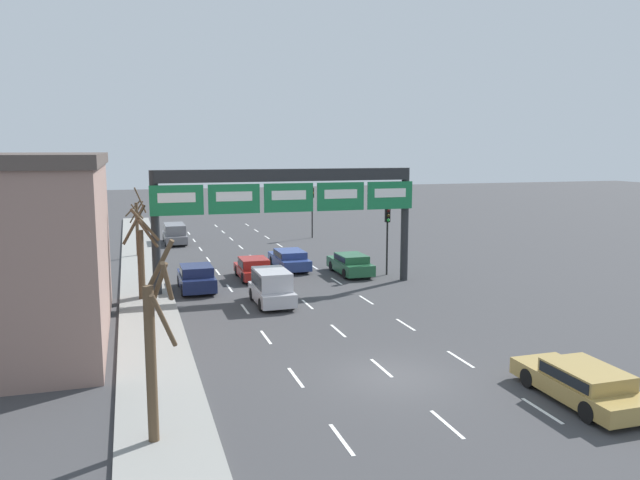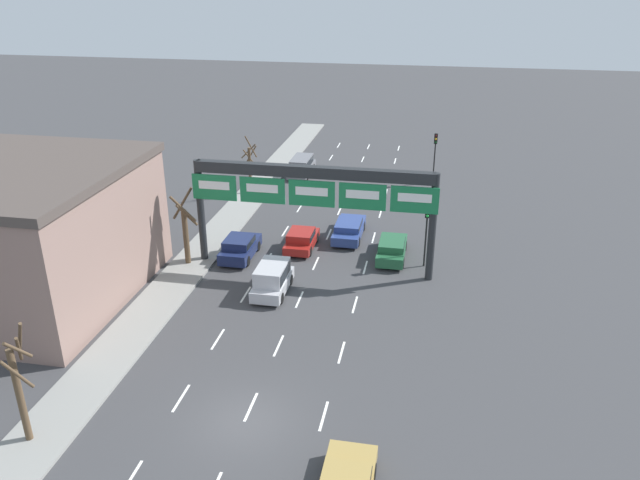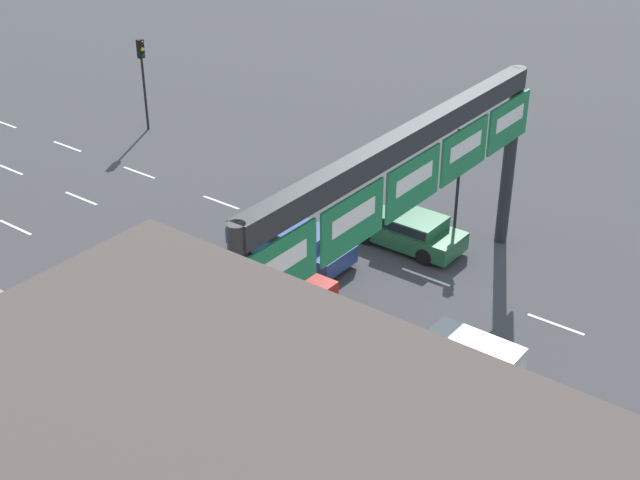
{
  "view_description": "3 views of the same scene",
  "coord_description": "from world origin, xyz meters",
  "px_view_note": "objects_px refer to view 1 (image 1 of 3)",
  "views": [
    {
      "loc": [
        -8.73,
        -19.56,
        8.08
      ],
      "look_at": [
        1.05,
        12.16,
        3.2
      ],
      "focal_mm": 35.0,
      "sensor_mm": 36.0,
      "label": 1
    },
    {
      "loc": [
        7.22,
        -20.49,
        17.92
      ],
      "look_at": [
        1.44,
        9.93,
        4.41
      ],
      "focal_mm": 35.0,
      "sensor_mm": 36.0,
      "label": 2
    },
    {
      "loc": [
        -20.87,
        2.44,
        16.61
      ],
      "look_at": [
        0.09,
        18.35,
        2.15
      ],
      "focal_mm": 50.0,
      "sensor_mm": 36.0,
      "label": 3
    }
  ],
  "objects_px": {
    "traffic_light_mid_block": "(387,227)",
    "traffic_light_near_gantry": "(312,202)",
    "car_blue": "(289,259)",
    "suv_silver": "(272,286)",
    "car_red": "(253,268)",
    "tree_bare_second": "(154,347)",
    "car_navy": "(196,277)",
    "tree_bare_closest": "(141,255)",
    "car_gold": "(582,382)",
    "car_green": "(351,263)",
    "tree_bare_third": "(137,223)",
    "suv_grey": "(175,233)",
    "sign_gantry": "(288,194)"
  },
  "relations": [
    {
      "from": "suv_silver",
      "to": "suv_grey",
      "type": "bearing_deg",
      "value": 98.04
    },
    {
      "from": "sign_gantry",
      "to": "car_green",
      "type": "bearing_deg",
      "value": 29.21
    },
    {
      "from": "sign_gantry",
      "to": "car_navy",
      "type": "relative_size",
      "value": 3.72
    },
    {
      "from": "sign_gantry",
      "to": "tree_bare_second",
      "type": "height_order",
      "value": "sign_gantry"
    },
    {
      "from": "suv_grey",
      "to": "tree_bare_closest",
      "type": "distance_m",
      "value": 20.83
    },
    {
      "from": "traffic_light_near_gantry",
      "to": "tree_bare_second",
      "type": "distance_m",
      "value": 40.41
    },
    {
      "from": "car_red",
      "to": "traffic_light_mid_block",
      "type": "height_order",
      "value": "traffic_light_mid_block"
    },
    {
      "from": "car_navy",
      "to": "sign_gantry",
      "type": "bearing_deg",
      "value": -10.02
    },
    {
      "from": "suv_silver",
      "to": "car_navy",
      "type": "height_order",
      "value": "suv_silver"
    },
    {
      "from": "car_blue",
      "to": "suv_silver",
      "type": "height_order",
      "value": "suv_silver"
    },
    {
      "from": "car_blue",
      "to": "suv_grey",
      "type": "xyz_separation_m",
      "value": [
        -6.57,
        14.06,
        0.23
      ]
    },
    {
      "from": "tree_bare_second",
      "to": "car_navy",
      "type": "bearing_deg",
      "value": 80.77
    },
    {
      "from": "tree_bare_third",
      "to": "traffic_light_mid_block",
      "type": "bearing_deg",
      "value": -37.45
    },
    {
      "from": "car_red",
      "to": "car_navy",
      "type": "relative_size",
      "value": 0.97
    },
    {
      "from": "tree_bare_closest",
      "to": "sign_gantry",
      "type": "bearing_deg",
      "value": 5.74
    },
    {
      "from": "tree_bare_closest",
      "to": "tree_bare_third",
      "type": "bearing_deg",
      "value": 89.92
    },
    {
      "from": "suv_silver",
      "to": "tree_bare_closest",
      "type": "bearing_deg",
      "value": 157.32
    },
    {
      "from": "car_blue",
      "to": "car_navy",
      "type": "relative_size",
      "value": 1.17
    },
    {
      "from": "traffic_light_near_gantry",
      "to": "car_green",
      "type": "bearing_deg",
      "value": -97.99
    },
    {
      "from": "traffic_light_mid_block",
      "to": "tree_bare_closest",
      "type": "relative_size",
      "value": 0.87
    },
    {
      "from": "traffic_light_near_gantry",
      "to": "car_red",
      "type": "bearing_deg",
      "value": -117.93
    },
    {
      "from": "sign_gantry",
      "to": "traffic_light_near_gantry",
      "type": "distance_m",
      "value": 20.88
    },
    {
      "from": "suv_grey",
      "to": "tree_bare_third",
      "type": "distance_m",
      "value": 7.11
    },
    {
      "from": "car_gold",
      "to": "tree_bare_second",
      "type": "bearing_deg",
      "value": 175.73
    },
    {
      "from": "tree_bare_closest",
      "to": "tree_bare_second",
      "type": "xyz_separation_m",
      "value": [
        -0.05,
        -17.04,
        0.29
      ]
    },
    {
      "from": "suv_silver",
      "to": "tree_bare_third",
      "type": "bearing_deg",
      "value": 110.6
    },
    {
      "from": "traffic_light_mid_block",
      "to": "traffic_light_near_gantry",
      "type": "bearing_deg",
      "value": 89.46
    },
    {
      "from": "car_gold",
      "to": "car_green",
      "type": "bearing_deg",
      "value": 90.2
    },
    {
      "from": "car_navy",
      "to": "suv_grey",
      "type": "bearing_deg",
      "value": 89.57
    },
    {
      "from": "car_gold",
      "to": "car_navy",
      "type": "height_order",
      "value": "car_navy"
    },
    {
      "from": "car_gold",
      "to": "traffic_light_near_gantry",
      "type": "relative_size",
      "value": 1.06
    },
    {
      "from": "car_red",
      "to": "traffic_light_mid_block",
      "type": "distance_m",
      "value": 8.91
    },
    {
      "from": "car_blue",
      "to": "tree_bare_closest",
      "type": "relative_size",
      "value": 0.97
    },
    {
      "from": "car_navy",
      "to": "tree_bare_closest",
      "type": "height_order",
      "value": "tree_bare_closest"
    },
    {
      "from": "traffic_light_near_gantry",
      "to": "tree_bare_third",
      "type": "distance_m",
      "value": 16.51
    },
    {
      "from": "car_blue",
      "to": "suv_silver",
      "type": "bearing_deg",
      "value": -109.76
    },
    {
      "from": "car_red",
      "to": "tree_bare_second",
      "type": "bearing_deg",
      "value": -107.94
    },
    {
      "from": "sign_gantry",
      "to": "tree_bare_third",
      "type": "xyz_separation_m",
      "value": [
        -8.18,
        13.53,
        -2.96
      ]
    },
    {
      "from": "suv_silver",
      "to": "tree_bare_third",
      "type": "distance_m",
      "value": 18.27
    },
    {
      "from": "suv_grey",
      "to": "car_green",
      "type": "bearing_deg",
      "value": -59.75
    },
    {
      "from": "tree_bare_third",
      "to": "car_blue",
      "type": "bearing_deg",
      "value": -39.12
    },
    {
      "from": "suv_silver",
      "to": "car_red",
      "type": "distance_m",
      "value": 6.66
    },
    {
      "from": "car_red",
      "to": "suv_silver",
      "type": "bearing_deg",
      "value": -92.79
    },
    {
      "from": "car_red",
      "to": "traffic_light_near_gantry",
      "type": "distance_m",
      "value": 18.66
    },
    {
      "from": "tree_bare_third",
      "to": "suv_silver",
      "type": "bearing_deg",
      "value": -69.4
    },
    {
      "from": "tree_bare_second",
      "to": "tree_bare_third",
      "type": "distance_m",
      "value": 31.4
    },
    {
      "from": "car_gold",
      "to": "traffic_light_near_gantry",
      "type": "distance_m",
      "value": 38.48
    },
    {
      "from": "suv_silver",
      "to": "traffic_light_mid_block",
      "type": "distance_m",
      "value": 10.54
    },
    {
      "from": "suv_grey",
      "to": "traffic_light_near_gantry",
      "type": "xyz_separation_m",
      "value": [
        12.26,
        -0.24,
        2.33
      ]
    },
    {
      "from": "car_gold",
      "to": "traffic_light_mid_block",
      "type": "distance_m",
      "value": 20.97
    }
  ]
}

